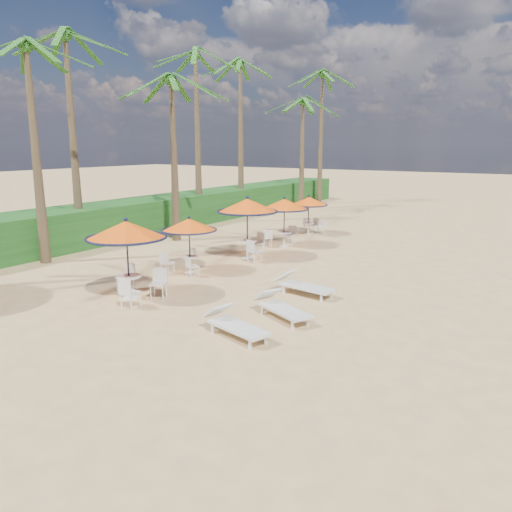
{
  "coord_description": "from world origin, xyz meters",
  "views": [
    {
      "loc": [
        6.67,
        -10.23,
        4.79
      ],
      "look_at": [
        -1.94,
        3.2,
        1.2
      ],
      "focal_mm": 35.0,
      "sensor_mm": 36.0,
      "label": 1
    }
  ],
  "objects_px": {
    "station_0": "(128,240)",
    "lounger_far": "(302,284)",
    "station_4": "(310,206)",
    "lounger_mid": "(280,306)",
    "station_1": "(188,232)",
    "station_2": "(248,211)",
    "station_3": "(283,210)",
    "lounger_near": "(233,323)"
  },
  "relations": [
    {
      "from": "station_0",
      "to": "lounger_far",
      "type": "xyz_separation_m",
      "value": [
        4.32,
        3.32,
        -1.55
      ]
    },
    {
      "from": "station_4",
      "to": "lounger_mid",
      "type": "height_order",
      "value": "station_4"
    },
    {
      "from": "station_1",
      "to": "station_2",
      "type": "relative_size",
      "value": 0.81
    },
    {
      "from": "lounger_far",
      "to": "station_2",
      "type": "bearing_deg",
      "value": 150.43
    },
    {
      "from": "station_2",
      "to": "station_1",
      "type": "bearing_deg",
      "value": -99.9
    },
    {
      "from": "station_0",
      "to": "station_3",
      "type": "bearing_deg",
      "value": 90.55
    },
    {
      "from": "station_2",
      "to": "station_0",
      "type": "bearing_deg",
      "value": -89.79
    },
    {
      "from": "station_2",
      "to": "station_4",
      "type": "distance_m",
      "value": 6.77
    },
    {
      "from": "station_0",
      "to": "station_4",
      "type": "distance_m",
      "value": 13.49
    },
    {
      "from": "lounger_near",
      "to": "lounger_mid",
      "type": "bearing_deg",
      "value": 95.43
    },
    {
      "from": "lounger_mid",
      "to": "station_2",
      "type": "bearing_deg",
      "value": 155.59
    },
    {
      "from": "station_0",
      "to": "lounger_far",
      "type": "relative_size",
      "value": 1.2
    },
    {
      "from": "station_0",
      "to": "station_3",
      "type": "xyz_separation_m",
      "value": [
        -0.09,
        9.79,
        -0.16
      ]
    },
    {
      "from": "station_4",
      "to": "lounger_mid",
      "type": "xyz_separation_m",
      "value": [
        5.38,
        -12.47,
        -1.21
      ]
    },
    {
      "from": "station_0",
      "to": "lounger_mid",
      "type": "relative_size",
      "value": 1.22
    },
    {
      "from": "lounger_mid",
      "to": "lounger_far",
      "type": "relative_size",
      "value": 0.99
    },
    {
      "from": "lounger_near",
      "to": "lounger_far",
      "type": "height_order",
      "value": "lounger_far"
    },
    {
      "from": "station_0",
      "to": "station_4",
      "type": "height_order",
      "value": "station_0"
    },
    {
      "from": "station_3",
      "to": "station_4",
      "type": "relative_size",
      "value": 1.12
    },
    {
      "from": "station_0",
      "to": "lounger_near",
      "type": "xyz_separation_m",
      "value": [
        4.53,
        -0.83,
        -1.56
      ]
    },
    {
      "from": "station_2",
      "to": "station_3",
      "type": "bearing_deg",
      "value": 91.3
    },
    {
      "from": "station_2",
      "to": "station_3",
      "type": "xyz_separation_m",
      "value": [
        -0.07,
        3.05,
        -0.3
      ]
    },
    {
      "from": "lounger_far",
      "to": "station_1",
      "type": "bearing_deg",
      "value": -173.58
    },
    {
      "from": "station_1",
      "to": "lounger_near",
      "type": "height_order",
      "value": "station_1"
    },
    {
      "from": "station_1",
      "to": "station_4",
      "type": "height_order",
      "value": "station_1"
    },
    {
      "from": "station_4",
      "to": "station_1",
      "type": "bearing_deg",
      "value": -90.35
    },
    {
      "from": "station_1",
      "to": "station_4",
      "type": "bearing_deg",
      "value": 89.65
    },
    {
      "from": "station_2",
      "to": "lounger_near",
      "type": "relative_size",
      "value": 1.24
    },
    {
      "from": "station_1",
      "to": "station_2",
      "type": "xyz_separation_m",
      "value": [
        0.56,
        3.23,
        0.45
      ]
    },
    {
      "from": "station_2",
      "to": "lounger_far",
      "type": "xyz_separation_m",
      "value": [
        4.34,
        -3.43,
        -1.69
      ]
    },
    {
      "from": "station_1",
      "to": "station_2",
      "type": "bearing_deg",
      "value": 80.1
    },
    {
      "from": "station_3",
      "to": "station_4",
      "type": "distance_m",
      "value": 3.71
    },
    {
      "from": "station_3",
      "to": "lounger_near",
      "type": "relative_size",
      "value": 1.1
    },
    {
      "from": "station_4",
      "to": "lounger_near",
      "type": "height_order",
      "value": "station_4"
    },
    {
      "from": "lounger_mid",
      "to": "station_4",
      "type": "bearing_deg",
      "value": 138.57
    },
    {
      "from": "station_2",
      "to": "lounger_near",
      "type": "bearing_deg",
      "value": -58.99
    },
    {
      "from": "station_4",
      "to": "lounger_near",
      "type": "distance_m",
      "value": 15.22
    },
    {
      "from": "lounger_near",
      "to": "station_3",
      "type": "bearing_deg",
      "value": 128.83
    },
    {
      "from": "lounger_mid",
      "to": "lounger_far",
      "type": "xyz_separation_m",
      "value": [
        -0.53,
        2.31,
        0.01
      ]
    },
    {
      "from": "station_0",
      "to": "station_4",
      "type": "bearing_deg",
      "value": 92.24
    },
    {
      "from": "lounger_near",
      "to": "lounger_far",
      "type": "xyz_separation_m",
      "value": [
        -0.21,
        4.15,
        0.0
      ]
    },
    {
      "from": "station_0",
      "to": "station_2",
      "type": "xyz_separation_m",
      "value": [
        -0.02,
        6.75,
        0.14
      ]
    }
  ]
}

